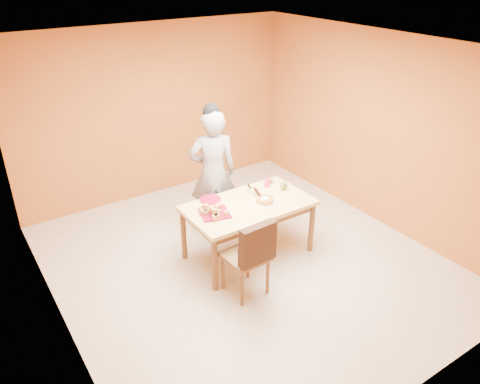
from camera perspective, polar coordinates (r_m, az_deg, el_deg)
floor at (r=6.13m, az=0.64°, el=-8.52°), size 5.00×5.00×0.00m
ceiling at (r=5.05m, az=0.80°, el=17.19°), size 5.00×5.00×0.00m
wall_back at (r=7.52m, az=-10.26°, el=9.52°), size 4.50×0.00×4.50m
wall_left at (r=4.70m, az=-22.61°, el=-3.39°), size 0.00×5.00×5.00m
wall_right at (r=6.89m, az=16.48°, el=7.20°), size 0.00×5.00×5.00m
dining_table at (r=5.93m, az=1.05°, el=-2.23°), size 1.60×0.90×0.76m
dining_chair at (r=5.34m, az=0.79°, el=-7.68°), size 0.48×0.56×1.01m
pastry_pile at (r=5.63m, az=-3.12°, el=-2.07°), size 0.31×0.31×0.10m
person at (r=6.39m, az=-3.32°, el=2.35°), size 0.76×0.63×1.79m
pastry_platter at (r=5.66m, az=-3.11°, el=-2.59°), size 0.42×0.42×0.02m
red_dinner_plate at (r=5.97m, az=-3.64°, el=-0.92°), size 0.36×0.36×0.02m
white_cake_plate at (r=5.91m, az=3.03°, el=-1.26°), size 0.31×0.31×0.01m
sponge_cake at (r=5.89m, az=3.04°, el=-0.99°), size 0.29×0.29×0.05m
cake_server at (r=6.01m, az=2.10°, el=-0.03°), size 0.12×0.25×0.01m
egg_ornament at (r=6.22m, az=5.33°, el=0.81°), size 0.11×0.09×0.13m
magenta_glass at (r=6.30m, az=3.28°, el=1.06°), size 0.07×0.07×0.09m
checker_tin at (r=6.43m, az=3.54°, el=1.32°), size 0.11×0.11×0.03m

